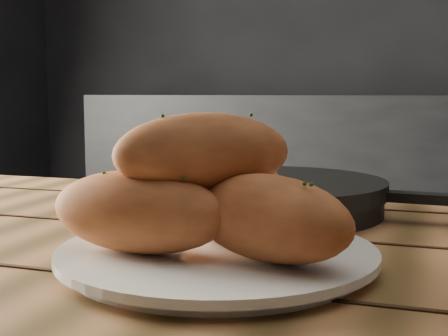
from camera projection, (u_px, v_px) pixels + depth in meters
The scene contains 4 objects.
counter at pixel (414, 202), 2.63m from camera, with size 2.80×0.60×0.90m, color black.
plate at pixel (217, 256), 0.58m from camera, with size 0.30×0.30×0.02m.
bread_rolls at pixel (209, 195), 0.57m from camera, with size 0.30×0.25×0.13m.
skillet at pixel (272, 195), 0.84m from camera, with size 0.45×0.31×0.05m.
Camera 1 is at (0.08, -1.02, 0.91)m, focal length 50.00 mm.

